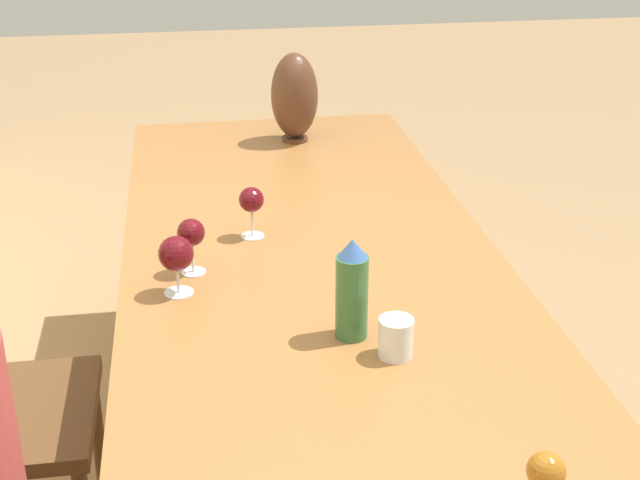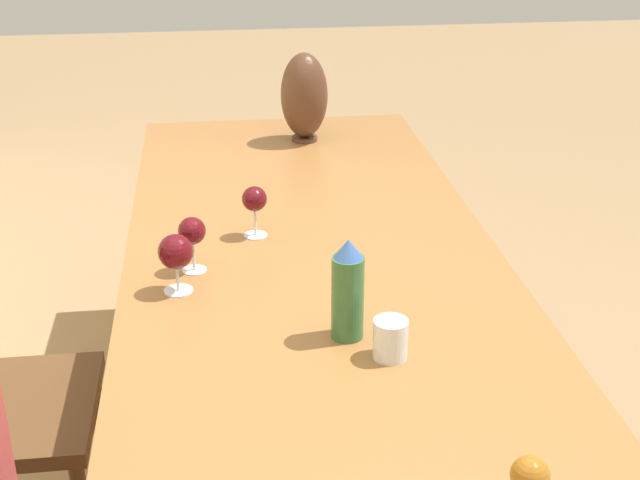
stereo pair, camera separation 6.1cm
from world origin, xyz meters
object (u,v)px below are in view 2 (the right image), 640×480
at_px(water_bottle, 348,290).
at_px(wine_glass_2, 192,232).
at_px(vase, 304,96).
at_px(wine_glass_4, 176,253).
at_px(wine_glass_1, 254,200).
at_px(wine_glass_5, 530,478).
at_px(water_tumbler, 390,339).

distance_m(water_bottle, wine_glass_2, 0.49).
xyz_separation_m(vase, wine_glass_4, (-1.09, 0.42, -0.06)).
xyz_separation_m(wine_glass_1, wine_glass_5, (-1.16, -0.35, -0.01)).
xyz_separation_m(wine_glass_2, wine_glass_4, (-0.10, 0.04, -0.00)).
height_order(vase, wine_glass_4, vase).
bearing_deg(wine_glass_5, wine_glass_4, 32.40).
distance_m(water_tumbler, wine_glass_2, 0.61).
bearing_deg(water_bottle, wine_glass_4, 55.03).
height_order(water_bottle, wine_glass_1, water_bottle).
relative_size(water_bottle, wine_glass_5, 1.73).
height_order(wine_glass_2, wine_glass_4, wine_glass_4).
relative_size(water_tumbler, wine_glass_4, 0.59).
bearing_deg(wine_glass_2, wine_glass_4, 160.40).
xyz_separation_m(water_bottle, water_tumbler, (-0.09, -0.08, -0.07)).
xyz_separation_m(vase, wine_glass_2, (-0.99, 0.38, -0.06)).
xyz_separation_m(wine_glass_2, wine_glass_5, (-0.97, -0.51, -0.01)).
relative_size(vase, wine_glass_5, 2.35).
relative_size(water_bottle, wine_glass_1, 1.63).
xyz_separation_m(water_bottle, wine_glass_2, (0.36, 0.33, -0.01)).
xyz_separation_m(water_bottle, wine_glass_1, (0.55, 0.16, -0.01)).
bearing_deg(water_bottle, wine_glass_5, -163.17).
bearing_deg(vase, water_bottle, 177.60).
xyz_separation_m(wine_glass_4, wine_glass_5, (-0.87, -0.55, -0.00)).
height_order(water_bottle, wine_glass_5, water_bottle).
bearing_deg(water_tumbler, wine_glass_5, -168.01).
xyz_separation_m(vase, wine_glass_5, (-1.96, -0.13, -0.06)).
distance_m(vase, wine_glass_1, 0.83).
bearing_deg(wine_glass_4, wine_glass_1, -34.05).
distance_m(vase, wine_glass_2, 1.06).
distance_m(wine_glass_2, wine_glass_5, 1.10).
height_order(wine_glass_2, wine_glass_5, wine_glass_2).
relative_size(water_bottle, water_tumbler, 2.67).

